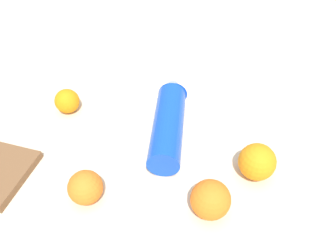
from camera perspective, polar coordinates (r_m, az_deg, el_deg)
ground_plane at (r=0.73m, az=-1.81°, el=-4.40°), size 2.40×2.40×0.00m
water_bottle at (r=0.76m, az=0.14°, el=1.09°), size 0.10×0.29×0.07m
orange_0 at (r=0.65m, az=-14.11°, el=-10.28°), size 0.07×0.07×0.07m
orange_1 at (r=0.85m, az=-17.08°, el=4.15°), size 0.06×0.06×0.06m
orange_2 at (r=0.69m, az=15.18°, el=-6.01°), size 0.08×0.08×0.08m
orange_3 at (r=0.62m, az=7.37°, el=-12.52°), size 0.08×0.08×0.08m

